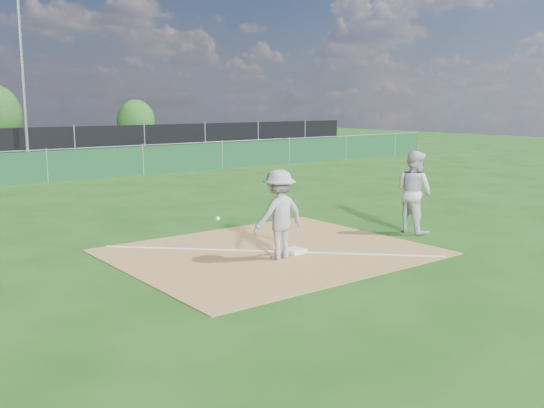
{
  "coord_description": "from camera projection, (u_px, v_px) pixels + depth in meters",
  "views": [
    {
      "loc": [
        -7.36,
        -8.52,
        3.02
      ],
      "look_at": [
        0.04,
        1.0,
        1.0
      ],
      "focal_mm": 40.0,
      "sensor_mm": 36.0,
      "label": 1
    }
  ],
  "objects": [
    {
      "name": "foul_line",
      "position": [
        271.0,
        251.0,
        12.37
      ],
      "size": [
        5.01,
        5.01,
        0.01
      ],
      "primitive_type": "cube",
      "rotation": [
        0.0,
        0.0,
        0.79
      ],
      "color": "white",
      "rests_on": "infield_dirt"
    },
    {
      "name": "light_pole",
      "position": [
        23.0,
        82.0,
        29.52
      ],
      "size": [
        0.16,
        0.16,
        8.0
      ],
      "primitive_type": "cylinder",
      "color": "slate",
      "rests_on": "ground"
    },
    {
      "name": "play_at_first",
      "position": [
        279.0,
        214.0,
        11.71
      ],
      "size": [
        1.95,
        0.65,
        1.73
      ],
      "color": "#A7A7A9",
      "rests_on": "infield_dirt"
    },
    {
      "name": "car_right",
      "position": [
        81.0,
        141.0,
        36.91
      ],
      "size": [
        4.89,
        2.15,
        1.4
      ],
      "primitive_type": "imported",
      "rotation": [
        0.0,
        0.0,
        1.53
      ],
      "color": "black",
      "rests_on": "parking_lot"
    },
    {
      "name": "green_fence",
      "position": [
        47.0,
        167.0,
        23.17
      ],
      "size": [
        44.0,
        0.05,
        1.2
      ],
      "primitive_type": "cube",
      "color": "#103D1F",
      "rests_on": "ground"
    },
    {
      "name": "ground",
      "position": [
        99.0,
        198.0,
        19.38
      ],
      "size": [
        90.0,
        90.0,
        0.0
      ],
      "primitive_type": "plane",
      "color": "#17450E",
      "rests_on": "ground"
    },
    {
      "name": "infield_dirt",
      "position": [
        271.0,
        252.0,
        12.37
      ],
      "size": [
        6.0,
        5.0,
        0.02
      ],
      "primitive_type": "cube",
      "color": "olive",
      "rests_on": "ground"
    },
    {
      "name": "runner",
      "position": [
        414.0,
        192.0,
        14.14
      ],
      "size": [
        0.77,
        0.97,
        1.93
      ],
      "primitive_type": "imported",
      "rotation": [
        0.0,
        0.0,
        1.53
      ],
      "color": "silver",
      "rests_on": "ground"
    },
    {
      "name": "tree_right",
      "position": [
        136.0,
        121.0,
        44.69
      ],
      "size": [
        2.76,
        2.76,
        3.27
      ],
      "color": "#382316",
      "rests_on": "ground"
    },
    {
      "name": "first_base",
      "position": [
        294.0,
        251.0,
        12.26
      ],
      "size": [
        0.41,
        0.41,
        0.08
      ],
      "primitive_type": "cube",
      "rotation": [
        0.0,
        0.0,
        0.1
      ],
      "color": "white",
      "rests_on": "infield_dirt"
    }
  ]
}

